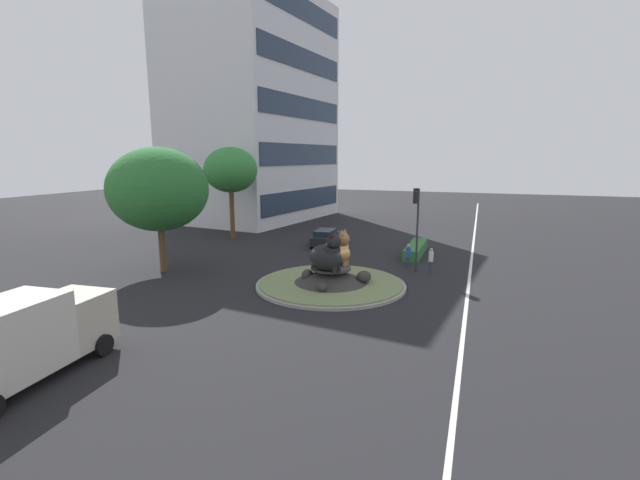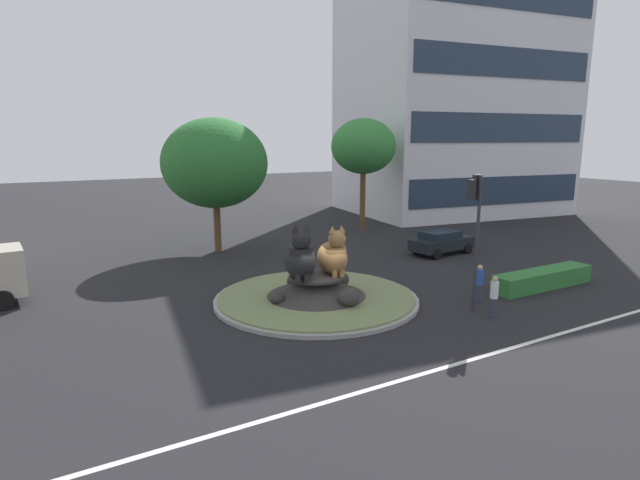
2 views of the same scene
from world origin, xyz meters
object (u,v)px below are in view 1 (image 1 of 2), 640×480
at_px(second_tree_near_tower, 231,170).
at_px(pedestrian_white_shirt, 431,260).
at_px(sedan_on_far_lane, 326,237).
at_px(broadleaf_tree_behind_island, 158,189).
at_px(pedestrian_blue_shirt, 408,255).
at_px(traffic_light_mast, 416,212).
at_px(office_tower, 253,111).
at_px(delivery_box_truck, 14,340).
at_px(cat_statue_tabby, 337,251).
at_px(cat_statue_black, 328,256).

bearing_deg(second_tree_near_tower, pedestrian_white_shirt, -109.26).
height_order(pedestrian_white_shirt, sedan_on_far_lane, pedestrian_white_shirt).
distance_m(broadleaf_tree_behind_island, pedestrian_white_shirt, 19.56).
xyz_separation_m(broadleaf_tree_behind_island, pedestrian_white_shirt, (6.01, -17.97, -4.87)).
bearing_deg(pedestrian_blue_shirt, sedan_on_far_lane, 11.79).
height_order(traffic_light_mast, pedestrian_white_shirt, traffic_light_mast).
bearing_deg(pedestrian_white_shirt, traffic_light_mast, -61.36).
height_order(traffic_light_mast, office_tower, office_tower).
bearing_deg(delivery_box_truck, office_tower, 12.66).
xyz_separation_m(traffic_light_mast, office_tower, (21.32, 24.01, 9.54)).
distance_m(office_tower, pedestrian_blue_shirt, 33.46).
distance_m(broadleaf_tree_behind_island, sedan_on_far_lane, 15.55).
xyz_separation_m(cat_statue_tabby, sedan_on_far_lane, (11.02, 4.62, -1.27)).
xyz_separation_m(cat_statue_tabby, traffic_light_mast, (4.42, -4.33, 2.21)).
xyz_separation_m(cat_statue_black, office_tower, (27.45, 19.64, 11.66)).
relative_size(cat_statue_black, pedestrian_white_shirt, 1.50).
height_order(office_tower, sedan_on_far_lane, office_tower).
bearing_deg(traffic_light_mast, pedestrian_white_shirt, -163.78).
height_order(office_tower, broadleaf_tree_behind_island, office_tower).
distance_m(cat_statue_tabby, second_tree_near_tower, 19.31).
distance_m(traffic_light_mast, pedestrian_white_shirt, 3.52).
height_order(cat_statue_tabby, office_tower, office_tower).
relative_size(office_tower, sedan_on_far_lane, 6.04).
bearing_deg(second_tree_near_tower, pedestrian_blue_shirt, -108.25).
relative_size(pedestrian_blue_shirt, sedan_on_far_lane, 0.38).
distance_m(pedestrian_blue_shirt, delivery_box_truck, 24.22).
distance_m(second_tree_near_tower, delivery_box_truck, 29.50).
bearing_deg(office_tower, pedestrian_white_shirt, -122.58).
relative_size(broadleaf_tree_behind_island, sedan_on_far_lane, 1.91).
distance_m(office_tower, sedan_on_far_lane, 24.76).
height_order(cat_statue_tabby, sedan_on_far_lane, cat_statue_tabby).
bearing_deg(pedestrian_blue_shirt, cat_statue_tabby, 101.34).
bearing_deg(cat_statue_black, office_tower, 144.66).
bearing_deg(pedestrian_white_shirt, delivery_box_truck, -11.16).
distance_m(cat_statue_black, sedan_on_far_lane, 13.59).
bearing_deg(second_tree_near_tower, sedan_on_far_lane, -93.54).
bearing_deg(pedestrian_white_shirt, broadleaf_tree_behind_island, -52.60).
distance_m(cat_statue_tabby, traffic_light_mast, 6.57).
distance_m(traffic_light_mast, office_tower, 33.50).
relative_size(pedestrian_white_shirt, pedestrian_blue_shirt, 1.01).
distance_m(traffic_light_mast, second_tree_near_tower, 20.49).
distance_m(cat_statue_tabby, office_tower, 34.46).
height_order(cat_statue_tabby, traffic_light_mast, traffic_light_mast).
height_order(traffic_light_mast, second_tree_near_tower, second_tree_near_tower).
relative_size(pedestrian_white_shirt, delivery_box_truck, 0.24).
relative_size(office_tower, broadleaf_tree_behind_island, 3.17).
height_order(traffic_light_mast, broadleaf_tree_behind_island, broadleaf_tree_behind_island).
bearing_deg(cat_statue_black, sedan_on_far_lane, 128.88).
distance_m(second_tree_near_tower, sedan_on_far_lane, 11.70).
bearing_deg(pedestrian_white_shirt, second_tree_near_tower, -90.35).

